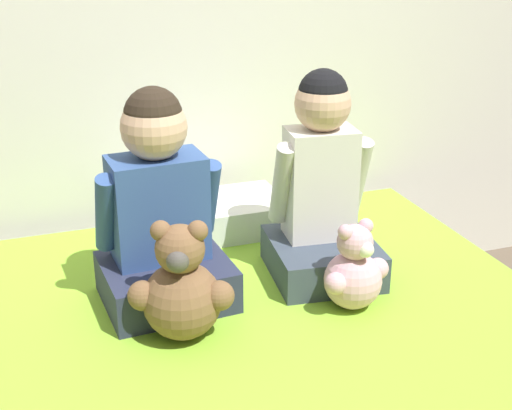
{
  "coord_description": "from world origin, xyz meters",
  "views": [
    {
      "loc": [
        -0.61,
        -1.34,
        1.45
      ],
      "look_at": [
        0.0,
        0.38,
        0.7
      ],
      "focal_mm": 50.0,
      "sensor_mm": 36.0,
      "label": 1
    }
  ],
  "objects": [
    {
      "name": "child_on_left",
      "position": [
        -0.25,
        0.46,
        0.68
      ],
      "size": [
        0.37,
        0.32,
        0.61
      ],
      "rotation": [
        0.0,
        0.0,
        0.06
      ],
      "color": "#282D47",
      "rests_on": "bed"
    },
    {
      "name": "pillow_at_headboard",
      "position": [
        0.0,
        0.85,
        0.48
      ],
      "size": [
        0.5,
        0.29,
        0.11
      ],
      "color": "white",
      "rests_on": "bed"
    },
    {
      "name": "teddy_bear_held_by_right_child",
      "position": [
        0.23,
        0.22,
        0.53
      ],
      "size": [
        0.21,
        0.16,
        0.26
      ],
      "rotation": [
        0.0,
        0.0,
        0.26
      ],
      "color": "#DBA3B2",
      "rests_on": "bed"
    },
    {
      "name": "teddy_bear_held_by_left_child",
      "position": [
        -0.25,
        0.23,
        0.56
      ],
      "size": [
        0.26,
        0.21,
        0.33
      ],
      "rotation": [
        0.0,
        0.0,
        -0.34
      ],
      "color": "brown",
      "rests_on": "bed"
    },
    {
      "name": "child_on_right",
      "position": [
        0.24,
        0.46,
        0.68
      ],
      "size": [
        0.34,
        0.36,
        0.62
      ],
      "rotation": [
        0.0,
        0.0,
        -0.11
      ],
      "color": "#384251",
      "rests_on": "bed"
    }
  ]
}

